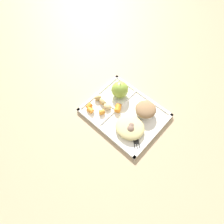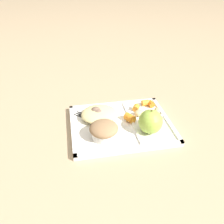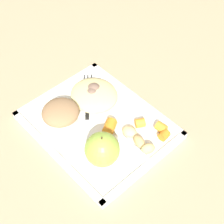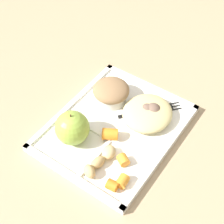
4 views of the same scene
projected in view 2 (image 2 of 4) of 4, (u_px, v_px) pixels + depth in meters
ground at (121, 127)px, 0.79m from camera, size 6.00×6.00×0.00m
lunch_tray at (121, 125)px, 0.79m from camera, size 0.33×0.26×0.02m
green_apple at (151, 122)px, 0.73m from camera, size 0.08×0.08×0.08m
bran_muffin at (104, 130)px, 0.71m from camera, size 0.09×0.09×0.05m
carrot_slice_near_corner at (136, 108)px, 0.85m from camera, size 0.03×0.03×0.02m
carrot_slice_back at (151, 104)px, 0.87m from camera, size 0.02×0.02×0.02m
carrot_slice_large at (130, 118)px, 0.79m from camera, size 0.04×0.04×0.03m
carrot_slice_diagonal at (145, 103)px, 0.87m from camera, size 0.03×0.02×0.02m
potato_chunk_browned at (157, 111)px, 0.82m from camera, size 0.03×0.04×0.03m
potato_chunk_wedge at (139, 113)px, 0.82m from camera, size 0.04×0.04×0.02m
potato_chunk_small at (149, 113)px, 0.82m from camera, size 0.04×0.03×0.02m
egg_noodle_pile at (99, 114)px, 0.80m from camera, size 0.12×0.11×0.03m
meatball_front at (98, 114)px, 0.80m from camera, size 0.03×0.03×0.03m
meatball_center at (98, 114)px, 0.80m from camera, size 0.04×0.04×0.04m
meatball_back at (103, 115)px, 0.80m from camera, size 0.03×0.03×0.03m
meatball_side at (96, 112)px, 0.81m from camera, size 0.04×0.04×0.04m
plastic_fork at (91, 118)px, 0.81m from camera, size 0.13×0.11×0.00m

